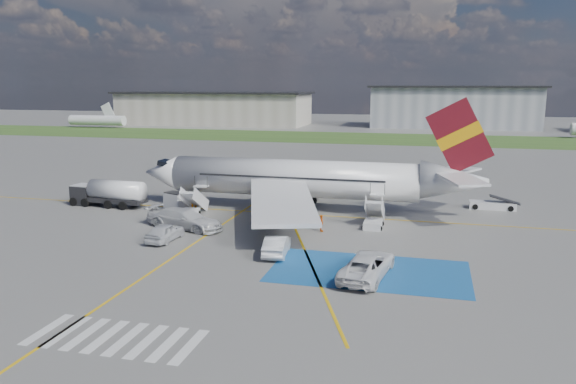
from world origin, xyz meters
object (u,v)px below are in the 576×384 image
(car_silver_a, at_px, (165,232))
(fuel_tanker, at_px, (109,195))
(gpu_cart, at_px, (175,202))
(van_white_a, at_px, (368,261))
(car_silver_b, at_px, (277,245))
(airliner, at_px, (307,179))
(van_white_b, at_px, (184,216))
(belt_loader, at_px, (493,206))

(car_silver_a, bearing_deg, fuel_tanker, -40.44)
(gpu_cart, bearing_deg, van_white_a, -12.36)
(fuel_tanker, bearing_deg, car_silver_b, -24.58)
(fuel_tanker, bearing_deg, car_silver_a, -37.78)
(airliner, xyz_separation_m, car_silver_b, (1.04, -15.80, -2.61))
(fuel_tanker, distance_m, van_white_b, 13.61)
(fuel_tanker, bearing_deg, airliner, 13.44)
(airliner, distance_m, van_white_a, 20.97)
(car_silver_a, xyz_separation_m, van_white_a, (17.70, -4.66, 0.31))
(airliner, xyz_separation_m, van_white_b, (-9.46, -10.01, -2.21))
(car_silver_b, height_order, van_white_a, van_white_a)
(airliner, relative_size, van_white_a, 6.42)
(van_white_a, bearing_deg, airliner, -58.05)
(van_white_b, bearing_deg, van_white_a, -99.54)
(car_silver_a, height_order, car_silver_b, car_silver_b)
(gpu_cart, distance_m, van_white_b, 8.06)
(airliner, bearing_deg, car_silver_a, -122.68)
(car_silver_b, bearing_deg, van_white_b, -35.27)
(airliner, height_order, van_white_b, airliner)
(fuel_tanker, relative_size, car_silver_b, 1.83)
(car_silver_a, bearing_deg, car_silver_b, 173.88)
(airliner, height_order, fuel_tanker, airliner)
(gpu_cart, height_order, van_white_b, van_white_b)
(belt_loader, relative_size, car_silver_b, 1.07)
(airliner, relative_size, belt_loader, 7.20)
(van_white_a, relative_size, van_white_b, 0.95)
(fuel_tanker, distance_m, belt_loader, 41.39)
(van_white_a, xyz_separation_m, van_white_b, (-17.93, 9.03, 0.11))
(van_white_b, bearing_deg, belt_loader, -44.19)
(belt_loader, height_order, car_silver_b, car_silver_b)
(van_white_a, bearing_deg, belt_loader, -105.33)
(gpu_cart, relative_size, belt_loader, 0.51)
(car_silver_a, distance_m, van_white_b, 4.39)
(airliner, distance_m, car_silver_b, 16.05)
(fuel_tanker, bearing_deg, van_white_a, -23.28)
(airliner, xyz_separation_m, car_silver_a, (-9.23, -14.38, -2.62))
(car_silver_b, bearing_deg, car_silver_a, -14.28)
(belt_loader, distance_m, van_white_b, 32.49)
(airliner, xyz_separation_m, belt_loader, (19.06, 5.54, -3.01))
(gpu_cart, xyz_separation_m, car_silver_b, (14.67, -12.68, -0.07))
(gpu_cart, bearing_deg, car_silver_a, -45.23)
(fuel_tanker, bearing_deg, belt_loader, 16.89)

